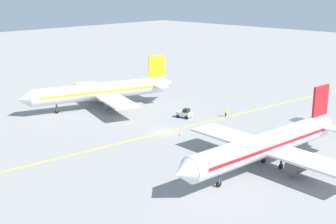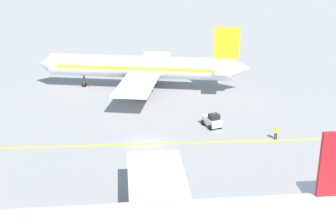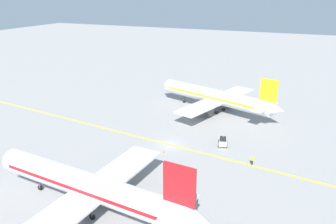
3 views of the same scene
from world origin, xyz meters
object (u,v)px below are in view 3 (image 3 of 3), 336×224
at_px(ground_crew_worker, 252,160).
at_px(traffic_cone_near_nose, 164,151).
at_px(traffic_cone_mid_apron, 187,103).
at_px(airplane_adjacent_stand, 216,97).
at_px(baggage_tug_white, 223,141).
at_px(airplane_at_gate, 89,186).

relative_size(ground_crew_worker, traffic_cone_near_nose, 3.05).
bearing_deg(traffic_cone_mid_apron, ground_crew_worker, -140.52).
bearing_deg(traffic_cone_mid_apron, airplane_adjacent_stand, -106.97).
xyz_separation_m(airplane_adjacent_stand, baggage_tug_white, (-18.48, -6.72, -2.81)).
height_order(airplane_at_gate, traffic_cone_mid_apron, airplane_at_gate).
bearing_deg(ground_crew_worker, traffic_cone_mid_apron, 39.48).
distance_m(airplane_at_gate, traffic_cone_mid_apron, 48.25).
height_order(airplane_adjacent_stand, traffic_cone_near_nose, airplane_adjacent_stand).
distance_m(airplane_adjacent_stand, traffic_cone_near_nose, 26.29).
height_order(airplane_adjacent_stand, baggage_tug_white, airplane_adjacent_stand).
bearing_deg(traffic_cone_near_nose, baggage_tug_white, -51.53).
xyz_separation_m(traffic_cone_near_nose, traffic_cone_mid_apron, (28.51, 5.79, 0.00)).
height_order(airplane_adjacent_stand, traffic_cone_mid_apron, airplane_adjacent_stand).
relative_size(airplane_at_gate, traffic_cone_near_nose, 64.63).
relative_size(airplane_at_gate, ground_crew_worker, 21.16).
relative_size(baggage_tug_white, traffic_cone_mid_apron, 5.95).
distance_m(baggage_tug_white, traffic_cone_mid_apron, 25.96).
distance_m(baggage_tug_white, ground_crew_worker, 8.57).
xyz_separation_m(airplane_adjacent_stand, ground_crew_worker, (-23.90, -13.36, -2.80)).
bearing_deg(baggage_tug_white, airplane_adjacent_stand, 19.99).
bearing_deg(airplane_adjacent_stand, baggage_tug_white, -160.01).
bearing_deg(airplane_at_gate, traffic_cone_mid_apron, 4.15).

